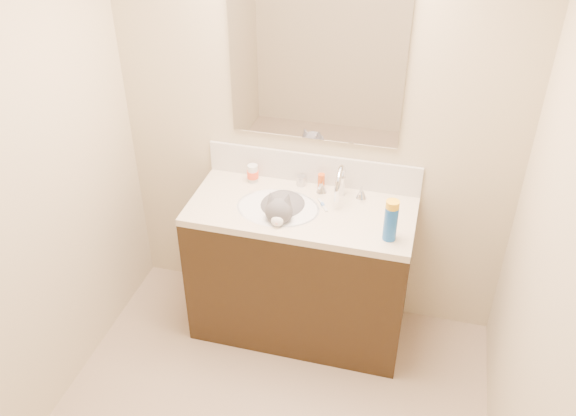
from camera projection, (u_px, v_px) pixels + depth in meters
The scene contains 16 objects.
room_shell at pixel (236, 210), 2.09m from camera, with size 2.24×2.54×2.52m.
vanity_cabinet at pixel (300, 273), 3.47m from camera, with size 1.20×0.55×0.82m, color black.
counter_slab at pixel (301, 211), 3.23m from camera, with size 1.20×0.55×0.04m, color beige.
basin at pixel (278, 218), 3.26m from camera, with size 0.45×0.36×0.14m, color white.
faucet at pixel (340, 185), 3.24m from camera, with size 0.28×0.20×0.21m.
cat at pixel (282, 212), 3.24m from camera, with size 0.34×0.40×0.31m.
backsplash at pixel (313, 169), 3.38m from camera, with size 1.20×0.02×0.18m, color beige.
mirror at pixel (316, 67), 3.05m from camera, with size 0.90×0.02×0.80m, color white.
pill_bottle at pixel (253, 173), 3.41m from camera, with size 0.06×0.06×0.10m, color silver.
pill_label at pixel (253, 174), 3.42m from camera, with size 0.07×0.07×0.04m, color #FA4D29.
silver_jar at pixel (301, 181), 3.39m from camera, with size 0.05×0.05×0.06m, color #B7B7BC.
amber_bottle at pixel (321, 182), 3.35m from camera, with size 0.04×0.04×0.09m, color #D65319.
toothbrush at pixel (323, 205), 3.23m from camera, with size 0.01×0.12×0.01m, color silver.
toothbrush_head at pixel (323, 204), 3.23m from camera, with size 0.01×0.03×0.01m, color #5E87C8.
spray_can at pixel (390, 223), 2.95m from camera, with size 0.07×0.07×0.18m, color #1852A9.
spray_cap at pixel (393, 205), 2.88m from camera, with size 0.07×0.07×0.04m, color yellow.
Camera 1 is at (0.61, -1.62, 2.67)m, focal length 38.00 mm.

